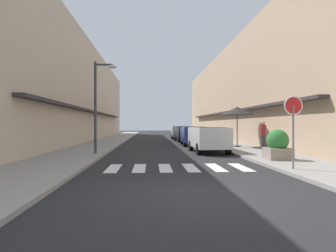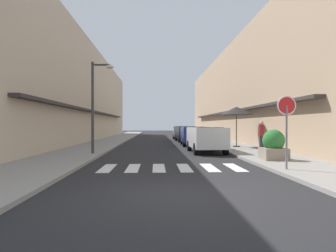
% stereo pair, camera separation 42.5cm
% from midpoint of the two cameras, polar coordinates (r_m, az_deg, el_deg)
% --- Properties ---
extents(ground_plane, '(114.06, 114.06, 0.00)m').
position_cam_midpoint_polar(ground_plane, '(27.62, -0.69, -3.10)').
color(ground_plane, '#232326').
extents(sidewalk_left, '(3.10, 72.58, 0.12)m').
position_cam_midpoint_polar(sidewalk_left, '(27.90, -10.82, -2.95)').
color(sidewalk_left, gray).
rests_on(sidewalk_left, ground_plane).
extents(sidewalk_right, '(3.10, 72.58, 0.12)m').
position_cam_midpoint_polar(sidewalk_right, '(28.19, 9.34, -2.92)').
color(sidewalk_right, gray).
rests_on(sidewalk_right, ground_plane).
extents(building_row_left, '(5.50, 48.66, 9.23)m').
position_cam_midpoint_polar(building_row_left, '(30.42, -17.99, 5.89)').
color(building_row_left, '#C6B299').
rests_on(building_row_left, ground_plane).
extents(building_row_right, '(5.50, 48.66, 9.32)m').
position_cam_midpoint_polar(building_row_right, '(30.89, 16.15, 5.89)').
color(building_row_right, tan).
rests_on(building_row_right, ground_plane).
extents(crosswalk, '(5.20, 2.20, 0.01)m').
position_cam_midpoint_polar(crosswalk, '(11.27, 1.77, -7.93)').
color(crosswalk, silver).
rests_on(crosswalk, ground_plane).
extents(parked_car_near, '(1.88, 4.00, 1.47)m').
position_cam_midpoint_polar(parked_car_near, '(17.36, 7.95, -2.03)').
color(parked_car_near, silver).
rests_on(parked_car_near, ground_plane).
extents(parked_car_mid, '(1.89, 4.01, 1.47)m').
position_cam_midpoint_polar(parked_car_mid, '(23.20, 5.34, -1.46)').
color(parked_car_mid, navy).
rests_on(parked_car_mid, ground_plane).
extents(parked_car_far, '(1.93, 4.31, 1.47)m').
position_cam_midpoint_polar(parked_car_far, '(28.67, 3.86, -1.14)').
color(parked_car_far, black).
rests_on(parked_car_far, ground_plane).
extents(parked_car_distant, '(1.96, 4.28, 1.47)m').
position_cam_midpoint_polar(parked_car_distant, '(34.46, 2.81, -0.91)').
color(parked_car_distant, silver).
rests_on(parked_car_distant, ground_plane).
extents(round_street_sign, '(0.65, 0.07, 2.46)m').
position_cam_midpoint_polar(round_street_sign, '(10.86, 22.63, 2.29)').
color(round_street_sign, slate).
rests_on(round_street_sign, sidewalk_right).
extents(street_lamp, '(1.19, 0.28, 4.77)m').
position_cam_midpoint_polar(street_lamp, '(16.09, -12.66, 5.46)').
color(street_lamp, '#38383D').
rests_on(street_lamp, sidewalk_left).
extents(cafe_umbrella, '(2.31, 2.31, 2.72)m').
position_cam_midpoint_polar(cafe_umbrella, '(20.94, 13.42, 2.80)').
color(cafe_umbrella, '#262626').
rests_on(cafe_umbrella, sidewalk_right).
extents(planter_corner, '(1.01, 1.01, 1.29)m').
position_cam_midpoint_polar(planter_corner, '(13.70, 20.24, -3.49)').
color(planter_corner, gray).
rests_on(planter_corner, sidewalk_right).
extents(pedestrian_walking_near, '(0.34, 0.34, 1.71)m').
position_cam_midpoint_polar(pedestrian_walking_near, '(18.74, 17.96, -1.58)').
color(pedestrian_walking_near, '#282B33').
rests_on(pedestrian_walking_near, sidewalk_right).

